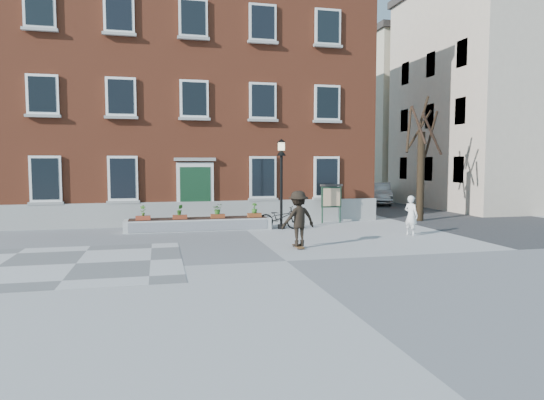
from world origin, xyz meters
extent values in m
plane|color=#979799|center=(0.00, 0.00, 0.00)|extent=(100.00, 100.00, 0.00)
cube|color=#5F5F62|center=(-6.00, 1.00, 0.01)|extent=(6.00, 6.00, 0.01)
imported|color=black|center=(1.52, 6.81, 0.50)|extent=(1.99, 1.41, 0.99)
imported|color=#ABADB0|center=(11.20, 17.28, 0.76)|extent=(3.19, 4.85, 1.51)
imported|color=white|center=(6.15, 3.76, 0.80)|extent=(0.60, 0.69, 1.60)
cube|color=brown|center=(-2.00, 14.00, 6.00)|extent=(18.00, 10.00, 12.00)
cube|color=#9A9A95|center=(-2.00, 8.88, 0.55)|extent=(18.00, 0.24, 1.10)
cube|color=#A5A5A0|center=(-2.00, 8.75, 0.10)|extent=(2.60, 0.80, 0.20)
cube|color=#AAABA5|center=(-2.00, 8.90, 0.30)|extent=(2.20, 0.50, 0.20)
cube|color=silver|center=(-2.00, 8.92, 1.65)|extent=(1.70, 0.12, 2.50)
cube|color=#13361E|center=(-2.00, 8.87, 1.55)|extent=(1.40, 0.06, 2.30)
cube|color=gray|center=(-2.00, 8.88, 3.05)|extent=(1.90, 0.25, 0.15)
cube|color=white|center=(-8.40, 8.90, 2.20)|extent=(1.30, 0.10, 2.00)
cube|color=black|center=(-8.40, 8.85, 2.20)|extent=(1.08, 0.04, 1.78)
cube|color=gray|center=(-8.40, 8.84, 1.14)|extent=(1.44, 0.20, 0.12)
cube|color=white|center=(-8.40, 8.90, 5.80)|extent=(1.30, 0.10, 1.70)
cube|color=black|center=(-8.40, 8.85, 5.80)|extent=(1.08, 0.04, 1.48)
cube|color=#9A9A95|center=(-8.40, 8.84, 4.89)|extent=(1.44, 0.20, 0.12)
cube|color=silver|center=(-8.40, 8.90, 9.40)|extent=(1.30, 0.10, 1.70)
cube|color=black|center=(-8.40, 8.85, 9.40)|extent=(1.08, 0.04, 1.48)
cube|color=#ACADA7|center=(-8.40, 8.84, 8.49)|extent=(1.44, 0.20, 0.12)
cube|color=white|center=(-5.20, 8.90, 2.20)|extent=(1.30, 0.10, 2.00)
cube|color=black|center=(-5.20, 8.85, 2.20)|extent=(1.08, 0.04, 1.78)
cube|color=#999894|center=(-5.20, 8.84, 1.14)|extent=(1.44, 0.20, 0.12)
cube|color=white|center=(-5.20, 8.90, 5.80)|extent=(1.30, 0.10, 1.70)
cube|color=black|center=(-5.20, 8.85, 5.80)|extent=(1.08, 0.04, 1.48)
cube|color=gray|center=(-5.20, 8.84, 4.89)|extent=(1.44, 0.20, 0.12)
cube|color=white|center=(-5.20, 8.90, 9.40)|extent=(1.30, 0.10, 1.70)
cube|color=black|center=(-5.20, 8.85, 9.40)|extent=(1.08, 0.04, 1.48)
cube|color=#ABABA5|center=(-5.20, 8.84, 8.49)|extent=(1.44, 0.20, 0.12)
cube|color=white|center=(-2.00, 8.90, 5.80)|extent=(1.30, 0.10, 1.70)
cube|color=black|center=(-2.00, 8.85, 5.80)|extent=(1.08, 0.04, 1.48)
cube|color=#989994|center=(-2.00, 8.84, 4.89)|extent=(1.44, 0.20, 0.12)
cube|color=silver|center=(-2.00, 8.90, 9.40)|extent=(1.30, 0.10, 1.70)
cube|color=black|center=(-2.00, 8.85, 9.40)|extent=(1.08, 0.04, 1.48)
cube|color=#999894|center=(-2.00, 8.84, 8.49)|extent=(1.44, 0.20, 0.12)
cube|color=silver|center=(1.20, 8.90, 2.20)|extent=(1.30, 0.10, 2.00)
cube|color=black|center=(1.20, 8.85, 2.20)|extent=(1.08, 0.04, 1.78)
cube|color=gray|center=(1.20, 8.84, 1.14)|extent=(1.44, 0.20, 0.12)
cube|color=white|center=(1.20, 8.90, 5.80)|extent=(1.30, 0.10, 1.70)
cube|color=black|center=(1.20, 8.85, 5.80)|extent=(1.08, 0.04, 1.48)
cube|color=gray|center=(1.20, 8.84, 4.89)|extent=(1.44, 0.20, 0.12)
cube|color=silver|center=(1.20, 8.90, 9.40)|extent=(1.30, 0.10, 1.70)
cube|color=black|center=(1.20, 8.85, 9.40)|extent=(1.08, 0.04, 1.48)
cube|color=#A5A5A0|center=(1.20, 8.84, 8.49)|extent=(1.44, 0.20, 0.12)
cube|color=white|center=(4.40, 8.90, 2.20)|extent=(1.30, 0.10, 2.00)
cube|color=black|center=(4.40, 8.85, 2.20)|extent=(1.08, 0.04, 1.78)
cube|color=#ABABA6|center=(4.40, 8.84, 1.14)|extent=(1.44, 0.20, 0.12)
cube|color=white|center=(4.40, 8.90, 5.80)|extent=(1.30, 0.10, 1.70)
cube|color=black|center=(4.40, 8.85, 5.80)|extent=(1.08, 0.04, 1.48)
cube|color=#9E9F99|center=(4.40, 8.84, 4.89)|extent=(1.44, 0.20, 0.12)
cube|color=silver|center=(4.40, 8.90, 9.40)|extent=(1.30, 0.10, 1.70)
cube|color=black|center=(4.40, 8.85, 9.40)|extent=(1.08, 0.04, 1.48)
cube|color=#999994|center=(4.40, 8.84, 8.49)|extent=(1.44, 0.20, 0.12)
cube|color=silver|center=(-2.00, 7.20, 0.25)|extent=(6.20, 1.10, 0.50)
cube|color=beige|center=(-2.00, 6.64, 0.25)|extent=(5.80, 0.02, 0.40)
cube|color=black|center=(-2.00, 7.20, 0.50)|extent=(5.80, 0.90, 0.06)
cube|color=#983721|center=(-4.30, 6.95, 0.60)|extent=(0.60, 0.25, 0.20)
imported|color=#396B20|center=(-4.30, 6.95, 0.92)|extent=(0.24, 0.24, 0.45)
cube|color=maroon|center=(-2.80, 6.95, 0.60)|extent=(0.60, 0.25, 0.20)
imported|color=#2C651E|center=(-2.80, 6.95, 0.92)|extent=(0.25, 0.25, 0.45)
cube|color=brown|center=(-1.20, 6.95, 0.60)|extent=(0.60, 0.25, 0.20)
imported|color=#295D1C|center=(-1.20, 6.95, 0.92)|extent=(0.40, 0.40, 0.45)
cube|color=brown|center=(0.40, 6.95, 0.60)|extent=(0.60, 0.25, 0.20)
imported|color=#2E651E|center=(0.40, 6.95, 0.92)|extent=(0.25, 0.25, 0.45)
cylinder|color=black|center=(9.00, 8.00, 2.20)|extent=(0.36, 0.36, 4.40)
cylinder|color=black|center=(9.51, 8.00, 4.29)|extent=(0.12, 1.12, 2.23)
cylinder|color=black|center=(9.17, 8.52, 4.55)|extent=(1.18, 0.49, 1.97)
cylinder|color=#2F2115|center=(8.51, 8.36, 4.55)|extent=(0.88, 1.14, 2.35)
cylinder|color=#301F15|center=(8.70, 7.78, 4.73)|extent=(0.60, 0.77, 1.90)
cylinder|color=#2F1E15|center=(9.20, 7.37, 4.24)|extent=(1.39, 0.55, 1.95)
cylinder|color=black|center=(9.16, 8.13, 5.37)|extent=(0.43, 0.48, 1.58)
cube|color=#373739|center=(12.00, 18.00, 0.00)|extent=(8.00, 36.00, 0.01)
cube|color=beige|center=(18.00, 14.00, 7.00)|extent=(10.00, 11.00, 14.00)
cube|color=beige|center=(18.00, 26.00, 6.50)|extent=(10.00, 11.00, 13.00)
cube|color=#393431|center=(18.00, 26.00, 13.25)|extent=(10.40, 11.40, 0.50)
cube|color=black|center=(13.04, 10.80, 2.50)|extent=(0.08, 1.00, 1.50)
cube|color=black|center=(13.04, 14.00, 2.50)|extent=(0.08, 1.00, 1.50)
cube|color=black|center=(13.04, 17.20, 2.50)|extent=(0.08, 1.00, 1.50)
cube|color=black|center=(13.04, 10.80, 5.80)|extent=(0.08, 1.00, 1.50)
cube|color=black|center=(13.04, 14.00, 5.80)|extent=(0.08, 1.00, 1.50)
cube|color=black|center=(13.04, 17.20, 5.80)|extent=(0.08, 1.00, 1.50)
cube|color=black|center=(13.04, 10.80, 9.00)|extent=(0.08, 1.00, 1.50)
cube|color=black|center=(13.04, 14.00, 9.00)|extent=(0.08, 1.00, 1.50)
cube|color=black|center=(13.04, 17.20, 9.00)|extent=(0.08, 1.00, 1.50)
cylinder|color=black|center=(1.57, 6.79, 0.10)|extent=(0.32, 0.32, 0.20)
cylinder|color=black|center=(1.57, 6.79, 1.60)|extent=(0.12, 0.12, 3.20)
cone|color=black|center=(1.57, 6.79, 3.35)|extent=(0.40, 0.40, 0.30)
cube|color=beige|center=(1.57, 6.79, 3.60)|extent=(0.24, 0.24, 0.34)
cone|color=black|center=(1.57, 6.79, 3.85)|extent=(0.40, 0.40, 0.16)
cylinder|color=#1B3625|center=(3.96, 8.22, 0.90)|extent=(0.08, 0.08, 1.80)
cylinder|color=#1B3729|center=(4.86, 8.22, 0.90)|extent=(0.08, 0.08, 1.80)
cube|color=black|center=(4.41, 8.22, 1.25)|extent=(1.00, 0.10, 1.00)
cube|color=beige|center=(4.41, 8.16, 1.25)|extent=(0.85, 0.02, 0.85)
cube|color=#36302E|center=(4.41, 8.22, 1.82)|extent=(1.10, 0.16, 0.10)
cube|color=brown|center=(0.96, 2.02, 0.06)|extent=(0.22, 0.78, 0.03)
cylinder|color=black|center=(0.87, 1.74, 0.03)|extent=(0.03, 0.05, 0.05)
cylinder|color=black|center=(1.05, 1.74, 0.03)|extent=(0.03, 0.05, 0.05)
cylinder|color=black|center=(0.87, 2.30, 0.03)|extent=(0.03, 0.05, 0.05)
cylinder|color=black|center=(1.05, 2.30, 0.03)|extent=(0.03, 0.05, 0.05)
imported|color=black|center=(0.96, 2.02, 1.01)|extent=(1.34, 0.94, 1.88)
camera|label=1|loc=(-3.63, -13.67, 2.92)|focal=32.00mm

